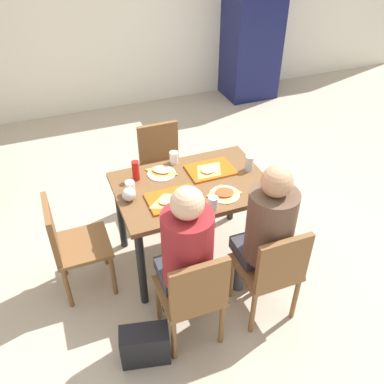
# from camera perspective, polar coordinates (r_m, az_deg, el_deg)

# --- Properties ---
(ground_plane) EXTENTS (10.00, 10.00, 0.02)m
(ground_plane) POSITION_cam_1_polar(r_m,az_deg,el_deg) (3.64, 0.00, -8.72)
(ground_plane) COLOR #B7A893
(back_wall) EXTENTS (10.00, 0.10, 2.80)m
(back_wall) POSITION_cam_1_polar(r_m,az_deg,el_deg) (5.77, -12.73, 24.25)
(back_wall) COLOR silver
(back_wall) RESTS_ON ground_plane
(main_table) EXTENTS (1.15, 0.77, 0.75)m
(main_table) POSITION_cam_1_polar(r_m,az_deg,el_deg) (3.20, 0.00, -0.42)
(main_table) COLOR brown
(main_table) RESTS_ON ground_plane
(chair_near_left) EXTENTS (0.40, 0.40, 0.84)m
(chair_near_left) POSITION_cam_1_polar(r_m,az_deg,el_deg) (2.72, 0.24, -13.80)
(chair_near_left) COLOR brown
(chair_near_left) RESTS_ON ground_plane
(chair_near_right) EXTENTS (0.40, 0.40, 0.84)m
(chair_near_right) POSITION_cam_1_polar(r_m,az_deg,el_deg) (2.90, 11.04, -10.37)
(chair_near_right) COLOR brown
(chair_near_right) RESTS_ON ground_plane
(chair_far_side) EXTENTS (0.40, 0.40, 0.84)m
(chair_far_side) POSITION_cam_1_polar(r_m,az_deg,el_deg) (3.89, -4.13, 4.10)
(chair_far_side) COLOR brown
(chair_far_side) RESTS_ON ground_plane
(chair_left_end) EXTENTS (0.40, 0.40, 0.84)m
(chair_left_end) POSITION_cam_1_polar(r_m,az_deg,el_deg) (3.17, -16.52, -6.57)
(chair_left_end) COLOR brown
(chair_left_end) RESTS_ON ground_plane
(person_in_red) EXTENTS (0.32, 0.42, 1.25)m
(person_in_red) POSITION_cam_1_polar(r_m,az_deg,el_deg) (2.62, -0.88, -8.18)
(person_in_red) COLOR #383842
(person_in_red) RESTS_ON ground_plane
(person_in_brown_jacket) EXTENTS (0.32, 0.42, 1.25)m
(person_in_brown_jacket) POSITION_cam_1_polar(r_m,az_deg,el_deg) (2.82, 10.20, -5.04)
(person_in_brown_jacket) COLOR #383842
(person_in_brown_jacket) RESTS_ON ground_plane
(tray_red_near) EXTENTS (0.36, 0.26, 0.02)m
(tray_red_near) POSITION_cam_1_polar(r_m,az_deg,el_deg) (2.97, -2.68, -1.02)
(tray_red_near) COLOR #D85914
(tray_red_near) RESTS_ON main_table
(tray_red_far) EXTENTS (0.36, 0.26, 0.02)m
(tray_red_far) POSITION_cam_1_polar(r_m,az_deg,el_deg) (3.28, 2.55, 3.07)
(tray_red_far) COLOR #D85914
(tray_red_far) RESTS_ON main_table
(paper_plate_center) EXTENTS (0.22, 0.22, 0.01)m
(paper_plate_center) POSITION_cam_1_polar(r_m,az_deg,el_deg) (3.25, -4.20, 2.55)
(paper_plate_center) COLOR white
(paper_plate_center) RESTS_ON main_table
(paper_plate_near_edge) EXTENTS (0.22, 0.22, 0.01)m
(paper_plate_near_edge) POSITION_cam_1_polar(r_m,az_deg,el_deg) (3.03, 4.50, -0.34)
(paper_plate_near_edge) COLOR white
(paper_plate_near_edge) RESTS_ON main_table
(pizza_slice_a) EXTENTS (0.25, 0.18, 0.02)m
(pizza_slice_a) POSITION_cam_1_polar(r_m,az_deg,el_deg) (2.94, -3.08, -1.12)
(pizza_slice_a) COLOR #DBAD60
(pizza_slice_a) RESTS_ON tray_red_near
(pizza_slice_b) EXTENTS (0.27, 0.25, 0.02)m
(pizza_slice_b) POSITION_cam_1_polar(r_m,az_deg,el_deg) (3.26, 2.36, 3.13)
(pizza_slice_b) COLOR #DBAD60
(pizza_slice_b) RESTS_ON tray_red_far
(pizza_slice_c) EXTENTS (0.24, 0.22, 0.02)m
(pizza_slice_c) POSITION_cam_1_polar(r_m,az_deg,el_deg) (3.26, -4.23, 2.92)
(pizza_slice_c) COLOR #C68C47
(pizza_slice_c) RESTS_ON paper_plate_center
(pizza_slice_d) EXTENTS (0.22, 0.20, 0.02)m
(pizza_slice_d) POSITION_cam_1_polar(r_m,az_deg,el_deg) (3.02, 4.49, -0.14)
(pizza_slice_d) COLOR #DBAD60
(pizza_slice_d) RESTS_ON paper_plate_near_edge
(plastic_cup_a) EXTENTS (0.07, 0.07, 0.10)m
(plastic_cup_a) POSITION_cam_1_polar(r_m,az_deg,el_deg) (3.35, -2.50, 4.75)
(plastic_cup_a) COLOR white
(plastic_cup_a) RESTS_ON main_table
(plastic_cup_b) EXTENTS (0.07, 0.07, 0.10)m
(plastic_cup_b) POSITION_cam_1_polar(r_m,az_deg,el_deg) (2.87, 2.91, -1.54)
(plastic_cup_b) COLOR white
(plastic_cup_b) RESTS_ON main_table
(plastic_cup_c) EXTENTS (0.07, 0.07, 0.10)m
(plastic_cup_c) POSITION_cam_1_polar(r_m,az_deg,el_deg) (3.05, -8.50, 0.61)
(plastic_cup_c) COLOR white
(plastic_cup_c) RESTS_ON main_table
(soda_can) EXTENTS (0.07, 0.07, 0.12)m
(soda_can) POSITION_cam_1_polar(r_m,az_deg,el_deg) (3.29, 7.86, 3.94)
(soda_can) COLOR #B7BCC6
(soda_can) RESTS_ON main_table
(condiment_bottle) EXTENTS (0.06, 0.06, 0.16)m
(condiment_bottle) POSITION_cam_1_polar(r_m,az_deg,el_deg) (3.17, -7.73, 2.93)
(condiment_bottle) COLOR red
(condiment_bottle) RESTS_ON main_table
(foil_bundle) EXTENTS (0.10, 0.10, 0.10)m
(foil_bundle) POSITION_cam_1_polar(r_m,az_deg,el_deg) (2.98, -8.66, -0.33)
(foil_bundle) COLOR silver
(foil_bundle) RESTS_ON main_table
(handbag) EXTENTS (0.35, 0.23, 0.28)m
(handbag) POSITION_cam_1_polar(r_m,az_deg,el_deg) (2.93, -6.46, -20.17)
(handbag) COLOR black
(handbag) RESTS_ON ground_plane
(drink_fridge) EXTENTS (0.70, 0.60, 1.90)m
(drink_fridge) POSITION_cam_1_polar(r_m,az_deg,el_deg) (6.20, 8.28, 21.26)
(drink_fridge) COLOR #14194C
(drink_fridge) RESTS_ON ground_plane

